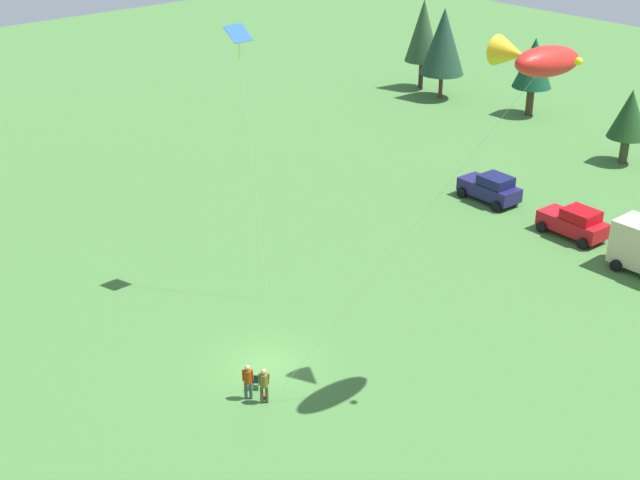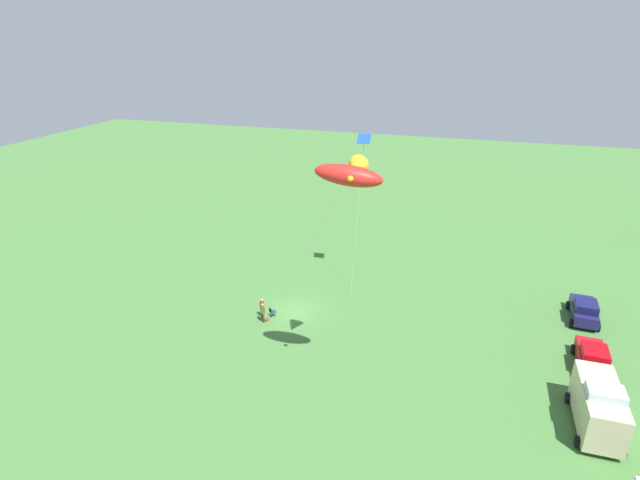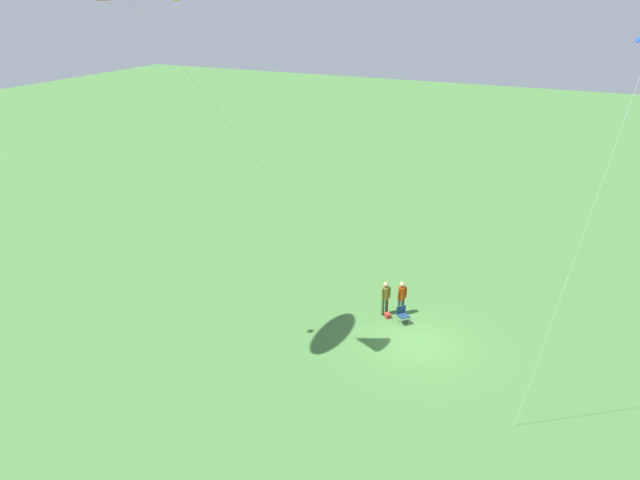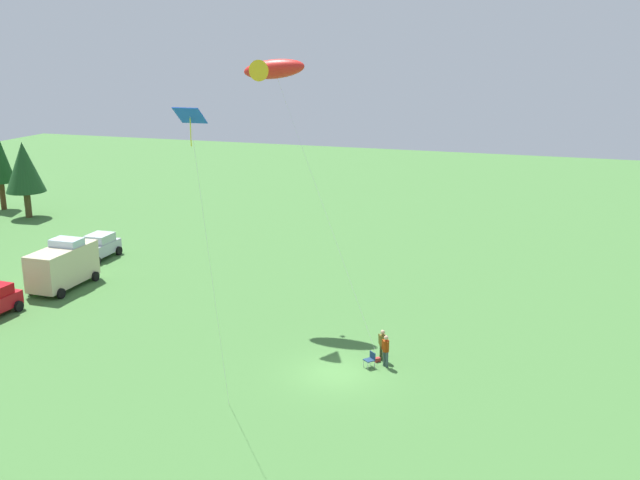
% 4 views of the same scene
% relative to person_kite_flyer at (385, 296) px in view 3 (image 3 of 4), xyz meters
% --- Properties ---
extents(ground_plane, '(160.00, 160.00, 0.00)m').
position_rel_person_kite_flyer_xyz_m(ground_plane, '(-2.29, 1.83, -1.02)').
color(ground_plane, '#417336').
extents(person_kite_flyer, '(0.47, 0.51, 1.74)m').
position_rel_person_kite_flyer_xyz_m(person_kite_flyer, '(0.00, 0.00, 0.00)').
color(person_kite_flyer, '#344524').
rests_on(person_kite_flyer, ground).
extents(folding_chair, '(0.68, 0.68, 0.82)m').
position_rel_person_kite_flyer_xyz_m(folding_chair, '(-1.01, 0.39, -0.53)').
color(folding_chair, navy).
rests_on(folding_chair, ground).
extents(person_spectator, '(0.48, 0.51, 1.74)m').
position_rel_person_kite_flyer_xyz_m(person_spectator, '(-0.69, -0.35, 0.00)').
color(person_spectator, '#364C4B').
rests_on(person_spectator, ground).
extents(backpack_on_grass, '(0.38, 0.38, 0.22)m').
position_rel_person_kite_flyer_xyz_m(backpack_on_grass, '(-0.23, 0.21, -0.91)').
color(backpack_on_grass, '#A22E29').
rests_on(backpack_on_grass, ground).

